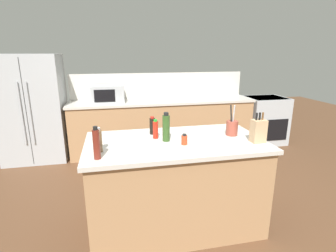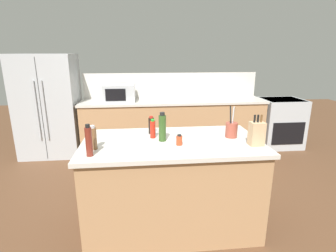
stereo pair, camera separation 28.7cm
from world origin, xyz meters
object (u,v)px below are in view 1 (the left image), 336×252
at_px(spice_jar_paprika, 184,140).
at_px(vinegar_bottle, 96,144).
at_px(utensil_crock, 232,127).
at_px(soy_sauce_bottle, 152,126).
at_px(microwave, 108,94).
at_px(range_oven, 264,120).
at_px(knife_block, 258,131).
at_px(hot_sauce_bottle, 156,129).
at_px(olive_oil_bottle, 166,128).
at_px(pepper_grinder, 99,140).
at_px(refrigerator, 33,109).

relative_size(spice_jar_paprika, vinegar_bottle, 0.37).
distance_m(utensil_crock, soy_sauce_bottle, 0.83).
bearing_deg(microwave, range_oven, -0.00).
bearing_deg(soy_sauce_bottle, knife_block, -26.20).
height_order(knife_block, vinegar_bottle, knife_block).
xyz_separation_m(hot_sauce_bottle, olive_oil_bottle, (0.09, -0.10, 0.04)).
distance_m(vinegar_bottle, pepper_grinder, 0.16).
bearing_deg(range_oven, knife_block, -123.68).
xyz_separation_m(vinegar_bottle, olive_oil_bottle, (0.63, 0.32, 0.01)).
height_order(pepper_grinder, soy_sauce_bottle, pepper_grinder).
xyz_separation_m(utensil_crock, spice_jar_paprika, (-0.56, -0.18, -0.04)).
height_order(range_oven, microwave, microwave).
distance_m(range_oven, knife_block, 2.95).
bearing_deg(knife_block, utensil_crock, 116.90).
xyz_separation_m(knife_block, hot_sauce_bottle, (-0.94, 0.32, -0.02)).
xyz_separation_m(microwave, hot_sauce_bottle, (0.48, -2.09, -0.05)).
distance_m(spice_jar_paprika, hot_sauce_bottle, 0.34).
distance_m(microwave, olive_oil_bottle, 2.26).
bearing_deg(spice_jar_paprika, hot_sauce_bottle, 134.39).
xyz_separation_m(microwave, soy_sauce_bottle, (0.47, -1.94, -0.06)).
distance_m(utensil_crock, spice_jar_paprika, 0.59).
height_order(spice_jar_paprika, olive_oil_bottle, olive_oil_bottle).
bearing_deg(soy_sauce_bottle, refrigerator, 130.30).
xyz_separation_m(spice_jar_paprika, pepper_grinder, (-0.77, -0.02, 0.06)).
xyz_separation_m(microwave, knife_block, (1.42, -2.41, -0.03)).
distance_m(knife_block, pepper_grinder, 1.48).
bearing_deg(vinegar_bottle, knife_block, 3.95).
bearing_deg(microwave, knife_block, -59.52).
bearing_deg(pepper_grinder, utensil_crock, 8.53).
distance_m(knife_block, soy_sauce_bottle, 1.06).
distance_m(knife_block, hot_sauce_bottle, 0.99).
relative_size(refrigerator, microwave, 3.24).
height_order(microwave, spice_jar_paprika, microwave).
height_order(pepper_grinder, olive_oil_bottle, olive_oil_bottle).
relative_size(refrigerator, vinegar_bottle, 6.39).
bearing_deg(spice_jar_paprika, range_oven, 45.21).
bearing_deg(olive_oil_bottle, vinegar_bottle, -153.31).
height_order(spice_jar_paprika, soy_sauce_bottle, soy_sauce_bottle).
bearing_deg(knife_block, hot_sauce_bottle, 158.48).
height_order(vinegar_bottle, pepper_grinder, vinegar_bottle).
relative_size(refrigerator, utensil_crock, 5.46).
bearing_deg(range_oven, hot_sauce_bottle, -140.60).
xyz_separation_m(range_oven, olive_oil_bottle, (-2.46, -2.19, 0.61)).
distance_m(refrigerator, utensil_crock, 3.33).
bearing_deg(spice_jar_paprika, microwave, 106.99).
bearing_deg(hot_sauce_bottle, pepper_grinder, -154.18).
xyz_separation_m(refrigerator, olive_oil_bottle, (1.79, -2.24, 0.20)).
relative_size(olive_oil_bottle, soy_sauce_bottle, 1.51).
height_order(hot_sauce_bottle, soy_sauce_bottle, hot_sauce_bottle).
relative_size(microwave, knife_block, 1.86).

